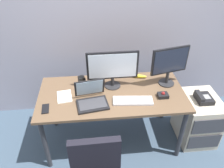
{
  "coord_description": "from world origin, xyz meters",
  "views": [
    {
      "loc": [
        -0.19,
        -1.92,
        2.2
      ],
      "look_at": [
        0.0,
        0.0,
        0.85
      ],
      "focal_mm": 35.74,
      "sensor_mm": 36.0,
      "label": 1
    }
  ],
  "objects_px": {
    "cell_phone": "(45,109)",
    "coffee_mug": "(82,81)",
    "paper_notepad": "(64,97)",
    "keyboard": "(133,101)",
    "monitor_side": "(170,63)",
    "laptop": "(91,98)",
    "file_cabinet": "(197,118)",
    "monitor_main": "(113,67)",
    "trackball_mouse": "(163,95)",
    "banana": "(139,76)",
    "desk_phone": "(203,98)"
  },
  "relations": [
    {
      "from": "monitor_main",
      "to": "laptop",
      "type": "bearing_deg",
      "value": -132.41
    },
    {
      "from": "file_cabinet",
      "to": "laptop",
      "type": "xyz_separation_m",
      "value": [
        -1.26,
        -0.09,
        0.49
      ]
    },
    {
      "from": "file_cabinet",
      "to": "monitor_main",
      "type": "relative_size",
      "value": 1.06
    },
    {
      "from": "trackball_mouse",
      "to": "cell_phone",
      "type": "bearing_deg",
      "value": -176.38
    },
    {
      "from": "monitor_side",
      "to": "laptop",
      "type": "xyz_separation_m",
      "value": [
        -0.87,
        -0.25,
        -0.21
      ]
    },
    {
      "from": "desk_phone",
      "to": "monitor_side",
      "type": "xyz_separation_m",
      "value": [
        -0.39,
        0.18,
        0.37
      ]
    },
    {
      "from": "file_cabinet",
      "to": "banana",
      "type": "distance_m",
      "value": 0.89
    },
    {
      "from": "monitor_main",
      "to": "coffee_mug",
      "type": "height_order",
      "value": "monitor_main"
    },
    {
      "from": "monitor_main",
      "to": "trackball_mouse",
      "type": "distance_m",
      "value": 0.61
    },
    {
      "from": "file_cabinet",
      "to": "keyboard",
      "type": "relative_size",
      "value": 1.41
    },
    {
      "from": "trackball_mouse",
      "to": "banana",
      "type": "distance_m",
      "value": 0.43
    },
    {
      "from": "paper_notepad",
      "to": "coffee_mug",
      "type": "bearing_deg",
      "value": 47.24
    },
    {
      "from": "laptop",
      "to": "cell_phone",
      "type": "xyz_separation_m",
      "value": [
        -0.46,
        -0.06,
        -0.05
      ]
    },
    {
      "from": "keyboard",
      "to": "paper_notepad",
      "type": "relative_size",
      "value": 2.02
    },
    {
      "from": "file_cabinet",
      "to": "cell_phone",
      "type": "bearing_deg",
      "value": -175.07
    },
    {
      "from": "monitor_main",
      "to": "cell_phone",
      "type": "distance_m",
      "value": 0.81
    },
    {
      "from": "trackball_mouse",
      "to": "coffee_mug",
      "type": "distance_m",
      "value": 0.91
    },
    {
      "from": "paper_notepad",
      "to": "cell_phone",
      "type": "distance_m",
      "value": 0.25
    },
    {
      "from": "paper_notepad",
      "to": "cell_phone",
      "type": "height_order",
      "value": "paper_notepad"
    },
    {
      "from": "file_cabinet",
      "to": "coffee_mug",
      "type": "height_order",
      "value": "coffee_mug"
    },
    {
      "from": "keyboard",
      "to": "trackball_mouse",
      "type": "bearing_deg",
      "value": 8.08
    },
    {
      "from": "file_cabinet",
      "to": "desk_phone",
      "type": "relative_size",
      "value": 2.96
    },
    {
      "from": "desk_phone",
      "to": "trackball_mouse",
      "type": "xyz_separation_m",
      "value": [
        -0.5,
        -0.06,
        0.12
      ]
    },
    {
      "from": "cell_phone",
      "to": "banana",
      "type": "distance_m",
      "value": 1.13
    },
    {
      "from": "monitor_main",
      "to": "cell_phone",
      "type": "xyz_separation_m",
      "value": [
        -0.7,
        -0.33,
        -0.24
      ]
    },
    {
      "from": "keyboard",
      "to": "coffee_mug",
      "type": "bearing_deg",
      "value": 146.6
    },
    {
      "from": "desk_phone",
      "to": "banana",
      "type": "distance_m",
      "value": 0.77
    },
    {
      "from": "keyboard",
      "to": "paper_notepad",
      "type": "distance_m",
      "value": 0.72
    },
    {
      "from": "keyboard",
      "to": "cell_phone",
      "type": "xyz_separation_m",
      "value": [
        -0.88,
        -0.03,
        -0.01
      ]
    },
    {
      "from": "monitor_main",
      "to": "trackball_mouse",
      "type": "height_order",
      "value": "monitor_main"
    },
    {
      "from": "monitor_side",
      "to": "keyboard",
      "type": "distance_m",
      "value": 0.58
    },
    {
      "from": "monitor_main",
      "to": "cell_phone",
      "type": "bearing_deg",
      "value": -154.96
    },
    {
      "from": "laptop",
      "to": "paper_notepad",
      "type": "height_order",
      "value": "laptop"
    },
    {
      "from": "keyboard",
      "to": "cell_phone",
      "type": "height_order",
      "value": "keyboard"
    },
    {
      "from": "cell_phone",
      "to": "monitor_main",
      "type": "bearing_deg",
      "value": 19.74
    },
    {
      "from": "keyboard",
      "to": "paper_notepad",
      "type": "bearing_deg",
      "value": 168.24
    },
    {
      "from": "coffee_mug",
      "to": "monitor_main",
      "type": "bearing_deg",
      "value": -7.9
    },
    {
      "from": "desk_phone",
      "to": "cell_phone",
      "type": "distance_m",
      "value": 1.72
    },
    {
      "from": "laptop",
      "to": "banana",
      "type": "xyz_separation_m",
      "value": [
        0.57,
        0.41,
        -0.03
      ]
    },
    {
      "from": "keyboard",
      "to": "trackball_mouse",
      "type": "xyz_separation_m",
      "value": [
        0.33,
        0.05,
        0.01
      ]
    },
    {
      "from": "monitor_side",
      "to": "banana",
      "type": "height_order",
      "value": "monitor_side"
    },
    {
      "from": "file_cabinet",
      "to": "coffee_mug",
      "type": "bearing_deg",
      "value": 170.54
    },
    {
      "from": "trackball_mouse",
      "to": "cell_phone",
      "type": "relative_size",
      "value": 0.77
    },
    {
      "from": "desk_phone",
      "to": "coffee_mug",
      "type": "distance_m",
      "value": 1.39
    },
    {
      "from": "monitor_side",
      "to": "paper_notepad",
      "type": "relative_size",
      "value": 2.17
    },
    {
      "from": "trackball_mouse",
      "to": "paper_notepad",
      "type": "xyz_separation_m",
      "value": [
        -1.04,
        0.1,
        -0.02
      ]
    },
    {
      "from": "monitor_side",
      "to": "paper_notepad",
      "type": "xyz_separation_m",
      "value": [
        -1.15,
        -0.14,
        -0.26
      ]
    },
    {
      "from": "trackball_mouse",
      "to": "monitor_side",
      "type": "bearing_deg",
      "value": 64.99
    },
    {
      "from": "cell_phone",
      "to": "coffee_mug",
      "type": "bearing_deg",
      "value": 41.16
    },
    {
      "from": "laptop",
      "to": "coffee_mug",
      "type": "height_order",
      "value": "laptop"
    }
  ]
}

